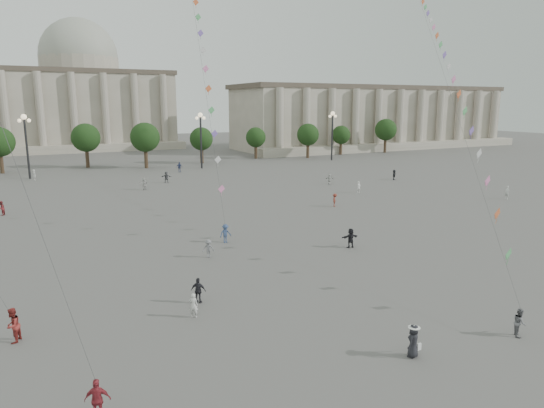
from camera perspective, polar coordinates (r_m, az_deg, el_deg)
name	(u,v)px	position (r m, az deg, el deg)	size (l,w,h in m)	color
ground	(349,336)	(27.46, 9.09, -15.13)	(360.00, 360.00, 0.00)	#504E4B
hall_east	(374,117)	(144.74, 11.89, 9.96)	(84.00, 26.22, 17.20)	gray
hall_central	(82,97)	(149.70, -21.41, 11.69)	(48.30, 34.30, 35.50)	gray
tree_row	(113,140)	(99.08, -18.16, 7.15)	(137.12, 5.12, 8.00)	#332219
lamp_post_mid_west	(26,134)	(89.90, -27.00, 7.30)	(2.00, 0.90, 10.65)	#262628
lamp_post_mid_east	(201,130)	(94.62, -8.39, 8.61)	(2.00, 0.90, 10.65)	#262628
lamp_post_far_east	(332,127)	(107.82, 7.12, 9.01)	(2.00, 0.90, 10.65)	#262628
person_crowd_0	(179,167)	(90.39, -10.85, 4.28)	(1.08, 0.45, 1.84)	navy
person_crowd_3	(351,238)	(42.81, 9.23, -3.97)	(1.60, 0.51, 1.72)	black
person_crowd_4	(144,184)	(72.82, -14.83, 2.31)	(1.66, 0.53, 1.79)	beige
person_crowd_6	(208,249)	(39.93, -7.49, -5.22)	(0.98, 0.57, 1.52)	slate
person_crowd_7	(330,179)	(75.94, 6.79, 2.93)	(1.50, 0.48, 1.62)	silver
person_crowd_8	(335,200)	(59.45, 7.40, 0.46)	(1.04, 0.60, 1.61)	maroon
person_crowd_9	(394,175)	(82.36, 14.18, 3.36)	(1.54, 0.49, 1.66)	black
person_crowd_10	(34,175)	(88.50, -26.16, 3.10)	(0.64, 0.42, 1.75)	silver
person_crowd_12	(166,177)	(78.68, -12.32, 3.12)	(1.67, 0.53, 1.80)	#5A5A5E
person_crowd_13	(193,305)	(29.38, -9.23, -11.68)	(0.54, 0.36, 1.49)	silver
person_crowd_19	(507,193)	(70.67, 25.91, 1.22)	(0.64, 0.42, 1.75)	silver
person_crowd_20	(359,187)	(69.07, 10.17, 1.96)	(0.60, 0.39, 1.65)	silver
person_crowd_21	(1,208)	(62.21, -29.23, -0.44)	(0.80, 0.62, 1.64)	maroon
tourist_0	(98,399)	(21.78, -19.82, -20.82)	(1.02, 0.43, 1.75)	maroon
tourist_1	(198,291)	(31.25, -8.65, -10.03)	(0.97, 0.40, 1.65)	#232228
kite_flyer_0	(13,325)	(29.49, -28.21, -12.48)	(0.92, 0.72, 1.89)	maroon
kite_flyer_1	(225,233)	(43.94, -5.50, -3.47)	(1.10, 0.63, 1.71)	navy
kite_flyer_2	(519,322)	(30.03, 27.10, -12.29)	(0.75, 0.59, 1.55)	slate
hat_person	(414,340)	(25.82, 16.32, -15.13)	(0.97, 0.85, 1.69)	black
kite_train_east	(439,45)	(59.67, 19.02, 17.24)	(35.55, 48.62, 69.63)	#3F3F3F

